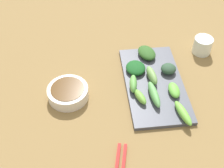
# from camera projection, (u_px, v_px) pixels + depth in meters

# --- Properties ---
(tabletop) EXTENTS (2.10, 2.10, 0.02)m
(tabletop) POSITION_uv_depth(u_px,v_px,m) (113.00, 98.00, 0.90)
(tabletop) COLOR olive
(tabletop) RESTS_ON ground
(sauce_bowl) EXTENTS (0.12, 0.12, 0.04)m
(sauce_bowl) POSITION_uv_depth(u_px,v_px,m) (68.00, 92.00, 0.88)
(sauce_bowl) COLOR silver
(sauce_bowl) RESTS_ON tabletop
(serving_plate) EXTENTS (0.17, 0.32, 0.01)m
(serving_plate) POSITION_uv_depth(u_px,v_px,m) (154.00, 84.00, 0.92)
(serving_plate) COLOR #444855
(serving_plate) RESTS_ON tabletop
(broccoli_leafy_0) EXTENTS (0.06, 0.07, 0.02)m
(broccoli_leafy_0) POSITION_uv_depth(u_px,v_px,m) (136.00, 68.00, 0.95)
(broccoli_leafy_0) COLOR #17501F
(broccoli_leafy_0) RESTS_ON serving_plate
(broccoli_stalk_1) EXTENTS (0.04, 0.09, 0.02)m
(broccoli_stalk_1) POSITION_uv_depth(u_px,v_px,m) (183.00, 113.00, 0.82)
(broccoli_stalk_1) COLOR #6AB340
(broccoli_stalk_1) RESTS_ON serving_plate
(broccoli_leafy_2) EXTENTS (0.07, 0.09, 0.02)m
(broccoli_leafy_2) POSITION_uv_depth(u_px,v_px,m) (147.00, 53.00, 0.99)
(broccoli_leafy_2) COLOR #2C5822
(broccoli_leafy_2) RESTS_ON serving_plate
(broccoli_stalk_3) EXTENTS (0.03, 0.08, 0.03)m
(broccoli_stalk_3) POSITION_uv_depth(u_px,v_px,m) (152.00, 75.00, 0.92)
(broccoli_stalk_3) COLOR #72A257
(broccoli_stalk_3) RESTS_ON serving_plate
(broccoli_stalk_4) EXTENTS (0.03, 0.06, 0.02)m
(broccoli_stalk_4) POSITION_uv_depth(u_px,v_px,m) (174.00, 90.00, 0.88)
(broccoli_stalk_4) COLOR #61B33F
(broccoli_stalk_4) RESTS_ON serving_plate
(broccoli_stalk_5) EXTENTS (0.03, 0.10, 0.03)m
(broccoli_stalk_5) POSITION_uv_depth(u_px,v_px,m) (154.00, 94.00, 0.87)
(broccoli_stalk_5) COLOR #5BA056
(broccoli_stalk_5) RESTS_ON serving_plate
(broccoli_stalk_6) EXTENTS (0.03, 0.07, 0.03)m
(broccoli_stalk_6) POSITION_uv_depth(u_px,v_px,m) (133.00, 84.00, 0.89)
(broccoli_stalk_6) COLOR #5DA44C
(broccoli_stalk_6) RESTS_ON serving_plate
(broccoli_stalk_7) EXTENTS (0.04, 0.06, 0.02)m
(broccoli_stalk_7) POSITION_uv_depth(u_px,v_px,m) (140.00, 97.00, 0.86)
(broccoli_stalk_7) COLOR #6BAD41
(broccoli_stalk_7) RESTS_ON serving_plate
(broccoli_leafy_8) EXTENTS (0.05, 0.05, 0.03)m
(broccoli_leafy_8) POSITION_uv_depth(u_px,v_px,m) (168.00, 69.00, 0.94)
(broccoli_leafy_8) COLOR #2C4934
(broccoli_leafy_8) RESTS_ON serving_plate
(tea_cup) EXTENTS (0.06, 0.06, 0.06)m
(tea_cup) POSITION_uv_depth(u_px,v_px,m) (202.00, 45.00, 1.01)
(tea_cup) COLOR white
(tea_cup) RESTS_ON tabletop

